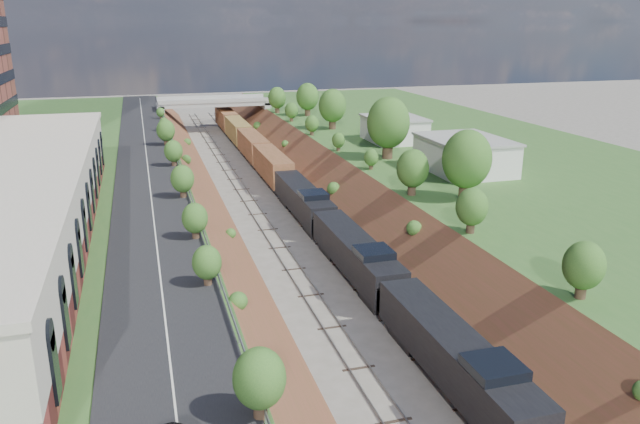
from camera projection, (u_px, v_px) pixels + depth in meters
platform_right at (494, 172)px, 90.72m from camera, size 44.00×180.00×5.00m
embankment_left at (188, 213)px, 79.73m from camera, size 10.00×180.00×10.00m
embankment_right at (351, 200)px, 85.59m from camera, size 10.00×180.00×10.00m
rail_left_track at (253, 207)px, 81.94m from camera, size 1.58×180.00×0.18m
rail_right_track at (292, 204)px, 83.32m from camera, size 1.58×180.00×0.18m
road at (149, 177)px, 77.05m from camera, size 8.00×180.00×0.10m
guardrail at (182, 171)px, 77.81m from camera, size 0.10×171.00×0.70m
overpass at (214, 109)px, 138.14m from camera, size 24.50×8.30×7.40m
white_building_near at (465, 156)px, 79.53m from camera, size 9.00×12.00×4.00m
white_building_far at (394, 130)px, 99.65m from camera, size 8.00×10.00×3.60m
tree_right_large at (467, 160)px, 66.08m from camera, size 5.25×5.25×7.61m
tree_left_crest at (221, 283)px, 40.72m from camera, size 2.45×2.45×3.55m
freight_train at (275, 169)px, 91.60m from camera, size 3.09×124.56×4.61m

